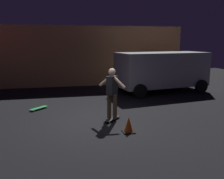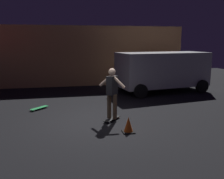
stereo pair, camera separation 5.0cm
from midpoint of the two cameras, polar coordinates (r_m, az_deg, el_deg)
The scene contains 7 objects.
ground_plane at distance 8.20m, azimuth -3.41°, elevation -7.41°, with size 28.00×28.00×0.00m, color black.
low_building at distance 16.60m, azimuth -10.05°, elevation 7.91°, with size 13.74×4.34×3.47m.
parked_van at distance 13.08m, azimuth 11.66°, elevation 4.53°, with size 4.84×2.82×2.03m.
skateboard_ridden at distance 8.30m, azimuth 0.17°, elevation -6.76°, with size 0.68×0.70×0.07m.
skateboard_spare at distance 10.01m, azimuth -16.24°, elevation -4.10°, with size 0.69×0.69×0.07m.
skater at distance 8.05m, azimuth 0.18°, elevation -0.09°, with size 0.77×0.74×1.67m.
traffic_cone at distance 7.23m, azimuth 3.99°, elevation -8.21°, with size 0.34×0.34×0.46m.
Camera 2 is at (-1.09, -7.70, 2.59)m, focal length 39.80 mm.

